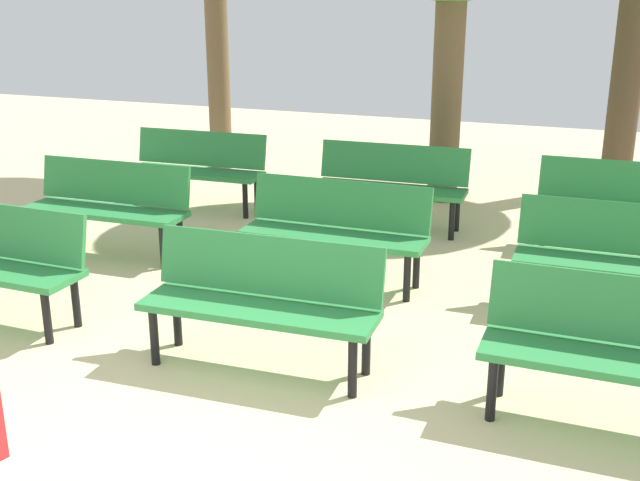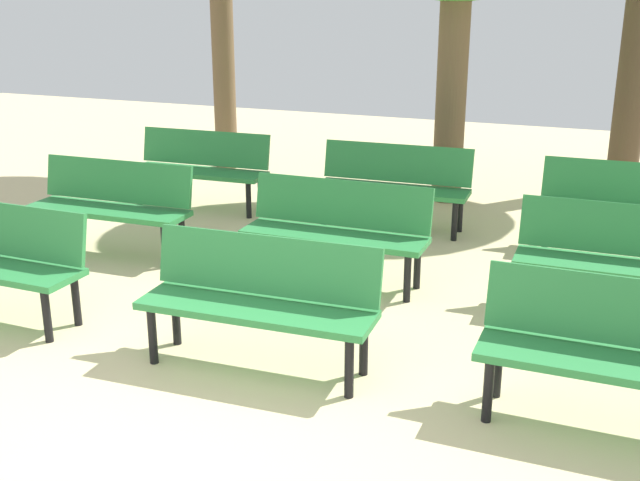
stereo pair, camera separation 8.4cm
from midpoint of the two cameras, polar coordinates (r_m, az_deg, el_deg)
bench_r0_c1 at (r=5.22m, az=-3.94°, el=-4.00°), size 1.62×0.55×0.87m
bench_r0_c2 at (r=4.82m, az=21.68°, el=-7.26°), size 1.60×0.49×0.87m
bench_r1_c0 at (r=7.72m, az=-14.66°, el=2.79°), size 1.61×0.53×0.87m
bench_r1_c1 at (r=6.70m, az=1.59°, el=1.08°), size 1.60×0.50×0.87m
bench_r1_c2 at (r=6.41m, az=21.65°, el=-1.02°), size 1.61×0.51×0.87m
bench_r2_c0 at (r=9.12m, az=-8.42°, el=5.50°), size 1.62×0.55×0.87m
bench_r2_c1 at (r=8.28m, az=5.70°, el=4.32°), size 1.62×0.55×0.87m
bench_r2_c2 at (r=7.96m, az=21.79°, el=2.54°), size 1.61×0.51×0.87m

